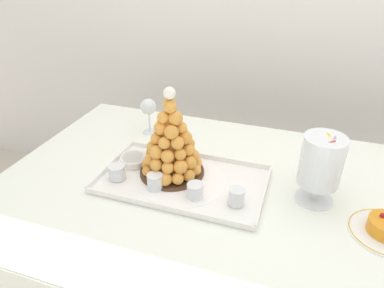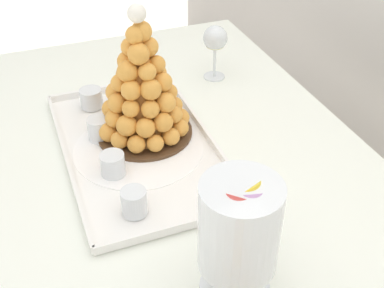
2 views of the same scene
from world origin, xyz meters
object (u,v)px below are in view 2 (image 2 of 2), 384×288
dessert_cup_mid_left (99,130)px  macaron_goblet (239,228)px  croquembouche (142,89)px  wine_glass (215,40)px  serving_tray (139,149)px  dessert_cup_left (91,99)px  creme_brulee_ramekin (134,96)px  dessert_cup_mid_right (134,203)px  dessert_cup_centre (113,165)px

dessert_cup_mid_left → macaron_goblet: bearing=13.5°
croquembouche → wine_glass: croquembouche is taller
serving_tray → wine_glass: (-0.26, 0.30, 0.11)m
croquembouche → dessert_cup_left: croquembouche is taller
croquembouche → creme_brulee_ramekin: croquembouche is taller
dessert_cup_mid_right → creme_brulee_ramekin: dessert_cup_mid_right is taller
dessert_cup_mid_left → macaron_goblet: size_ratio=0.23×
serving_tray → dessert_cup_mid_right: size_ratio=10.46×
dessert_cup_left → creme_brulee_ramekin: 0.11m
dessert_cup_centre → wine_glass: bearing=131.5°
dessert_cup_mid_right → creme_brulee_ramekin: 0.42m
dessert_cup_left → dessert_cup_centre: size_ratio=1.07×
serving_tray → creme_brulee_ramekin: creme_brulee_ramekin is taller
serving_tray → macaron_goblet: macaron_goblet is taller
croquembouche → macaron_goblet: 0.48m
croquembouche → dessert_cup_centre: (0.12, -0.10, -0.10)m
serving_tray → dessert_cup_centre: bearing=-46.8°
dessert_cup_mid_left → dessert_cup_mid_right: size_ratio=1.01×
dessert_cup_mid_left → dessert_cup_centre: size_ratio=1.02×
serving_tray → dessert_cup_mid_right: dessert_cup_mid_right is taller
creme_brulee_ramekin → wine_glass: bearing=102.1°
serving_tray → dessert_cup_mid_left: bearing=-132.3°
serving_tray → macaron_goblet: (0.43, 0.04, 0.14)m
dessert_cup_mid_right → macaron_goblet: bearing=25.6°
dessert_cup_mid_left → creme_brulee_ramekin: (-0.14, 0.12, -0.01)m
croquembouche → dessert_cup_mid_left: 0.14m
creme_brulee_ramekin → wine_glass: size_ratio=0.67×
dessert_cup_left → dessert_cup_mid_left: (0.15, -0.01, 0.00)m
serving_tray → dessert_cup_mid_right: bearing=-17.8°
dessert_cup_mid_left → wine_glass: 0.43m
croquembouche → dessert_cup_left: 0.21m
wine_glass → dessert_cup_centre: bearing=-48.5°
serving_tray → creme_brulee_ramekin: size_ratio=5.46×
creme_brulee_ramekin → macaron_goblet: bearing=-0.2°
serving_tray → croquembouche: 0.14m
dessert_cup_mid_left → creme_brulee_ramekin: 0.18m
croquembouche → dessert_cup_centre: croquembouche is taller
dessert_cup_mid_right → wine_glass: size_ratio=0.35×
dessert_cup_mid_left → wine_glass: (-0.19, 0.37, 0.08)m
creme_brulee_ramekin → dessert_cup_mid_right: bearing=-15.3°
macaron_goblet → wine_glass: 0.73m
creme_brulee_ramekin → macaron_goblet: size_ratio=0.44×
croquembouche → dessert_cup_mid_right: (0.25, -0.09, -0.10)m
dessert_cup_mid_right → serving_tray: bearing=162.2°
croquembouche → dessert_cup_mid_left: (-0.02, -0.10, -0.10)m
croquembouche → dessert_cup_mid_right: croquembouche is taller
serving_tray → creme_brulee_ramekin: bearing=167.1°
dessert_cup_centre → creme_brulee_ramekin: dessert_cup_centre is taller
croquembouche → creme_brulee_ramekin: 0.19m
dessert_cup_mid_left → dessert_cup_left: bearing=175.2°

